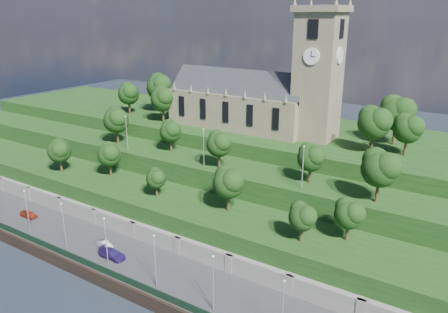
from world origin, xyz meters
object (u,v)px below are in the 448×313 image
Objects in this scene: church at (259,96)px; car_right at (112,254)px; car_left at (29,214)px; car_middle at (105,244)px.

car_right is (-4.00, -41.50, -19.80)m from church.
church is at bearing -36.76° from car_left.
car_left is 1.13× the size of car_middle.
car_right is (3.56, -1.68, 0.15)m from car_middle.
car_middle is at bearing 64.48° from car_right.
car_left reaches higher than car_middle.
car_right reaches higher than car_middle.
car_middle is 3.94m from car_right.
car_left is at bearing 85.80° from car_right.
church is 9.87× the size of car_left.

